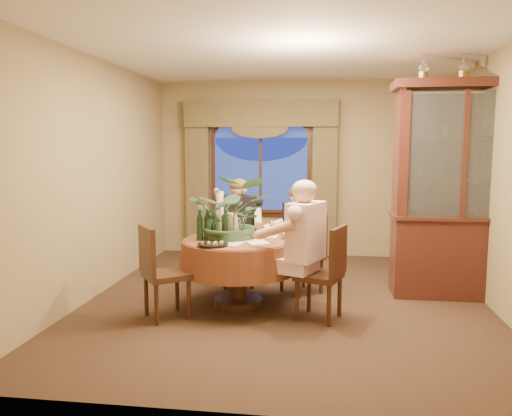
# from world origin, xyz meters

# --- Properties ---
(floor) EXTENTS (5.00, 5.00, 0.00)m
(floor) POSITION_xyz_m (0.00, 0.00, 0.00)
(floor) COLOR black
(floor) RESTS_ON ground
(wall_back) EXTENTS (4.50, 0.00, 4.50)m
(wall_back) POSITION_xyz_m (0.00, 2.50, 1.40)
(wall_back) COLOR olive
(wall_back) RESTS_ON ground
(wall_right) EXTENTS (0.00, 5.00, 5.00)m
(wall_right) POSITION_xyz_m (2.25, 0.00, 1.40)
(wall_right) COLOR olive
(wall_right) RESTS_ON ground
(ceiling) EXTENTS (5.00, 5.00, 0.00)m
(ceiling) POSITION_xyz_m (0.00, 0.00, 2.80)
(ceiling) COLOR white
(ceiling) RESTS_ON wall_back
(window) EXTENTS (1.62, 0.10, 1.32)m
(window) POSITION_xyz_m (-0.60, 2.43, 1.30)
(window) COLOR navy
(window) RESTS_ON wall_back
(arched_transom) EXTENTS (1.60, 0.06, 0.44)m
(arched_transom) POSITION_xyz_m (-0.60, 2.43, 2.08)
(arched_transom) COLOR navy
(arched_transom) RESTS_ON wall_back
(drapery_left) EXTENTS (0.38, 0.14, 2.32)m
(drapery_left) POSITION_xyz_m (-1.63, 2.38, 1.18)
(drapery_left) COLOR #4A3F25
(drapery_left) RESTS_ON floor
(drapery_right) EXTENTS (0.38, 0.14, 2.32)m
(drapery_right) POSITION_xyz_m (0.43, 2.38, 1.18)
(drapery_right) COLOR #4A3F25
(drapery_right) RESTS_ON floor
(swag_valance) EXTENTS (2.45, 0.16, 0.42)m
(swag_valance) POSITION_xyz_m (-0.60, 2.35, 2.28)
(swag_valance) COLOR #4A3F25
(swag_valance) RESTS_ON wall_back
(dining_table) EXTENTS (1.40, 1.40, 0.75)m
(dining_table) POSITION_xyz_m (-0.51, -0.25, 0.38)
(dining_table) COLOR maroon
(dining_table) RESTS_ON floor
(china_cabinet) EXTENTS (1.54, 0.61, 2.51)m
(china_cabinet) POSITION_xyz_m (1.96, 0.46, 1.25)
(china_cabinet) COLOR #361611
(china_cabinet) RESTS_ON floor
(oil_lamp_left) EXTENTS (0.11, 0.11, 0.34)m
(oil_lamp_left) POSITION_xyz_m (1.52, 0.46, 2.68)
(oil_lamp_left) COLOR #A5722D
(oil_lamp_left) RESTS_ON china_cabinet
(oil_lamp_center) EXTENTS (0.11, 0.11, 0.34)m
(oil_lamp_center) POSITION_xyz_m (1.96, 0.46, 2.68)
(oil_lamp_center) COLOR #A5722D
(oil_lamp_center) RESTS_ON china_cabinet
(oil_lamp_right) EXTENTS (0.11, 0.11, 0.34)m
(oil_lamp_right) POSITION_xyz_m (2.40, 0.46, 2.68)
(oil_lamp_right) COLOR #A5722D
(oil_lamp_right) RESTS_ON china_cabinet
(chair_right) EXTENTS (0.54, 0.54, 0.96)m
(chair_right) POSITION_xyz_m (0.38, -0.57, 0.48)
(chair_right) COLOR black
(chair_right) RESTS_ON floor
(chair_back_right) EXTENTS (0.59, 0.59, 0.96)m
(chair_back_right) POSITION_xyz_m (0.16, 0.34, 0.48)
(chair_back_right) COLOR black
(chair_back_right) RESTS_ON floor
(chair_back) EXTENTS (0.48, 0.48, 0.96)m
(chair_back) POSITION_xyz_m (-0.65, 0.56, 0.48)
(chair_back) COLOR black
(chair_back) RESTS_ON floor
(chair_front_left) EXTENTS (0.59, 0.59, 0.96)m
(chair_front_left) POSITION_xyz_m (-1.17, -0.75, 0.48)
(chair_front_left) COLOR black
(chair_front_left) RESTS_ON floor
(person_pink) EXTENTS (0.64, 0.66, 1.44)m
(person_pink) POSITION_xyz_m (0.24, -0.58, 0.72)
(person_pink) COLOR beige
(person_pink) RESTS_ON floor
(person_back) EXTENTS (0.55, 0.52, 1.37)m
(person_back) POSITION_xyz_m (-0.65, 0.61, 0.68)
(person_back) COLOR black
(person_back) RESTS_ON floor
(person_scarf) EXTENTS (0.62, 0.63, 1.31)m
(person_scarf) POSITION_xyz_m (0.14, 0.23, 0.66)
(person_scarf) COLOR black
(person_scarf) RESTS_ON floor
(stoneware_vase) EXTENTS (0.15, 0.15, 0.28)m
(stoneware_vase) POSITION_xyz_m (-0.59, -0.17, 0.89)
(stoneware_vase) COLOR tan
(stoneware_vase) RESTS_ON dining_table
(centerpiece_plant) EXTENTS (0.90, 1.01, 0.78)m
(centerpiece_plant) POSITION_xyz_m (-0.58, -0.17, 1.34)
(centerpiece_plant) COLOR #315130
(centerpiece_plant) RESTS_ON dining_table
(olive_bowl) EXTENTS (0.17, 0.17, 0.05)m
(olive_bowl) POSITION_xyz_m (-0.46, -0.29, 0.78)
(olive_bowl) COLOR #4B552A
(olive_bowl) RESTS_ON dining_table
(cheese_platter) EXTENTS (0.32, 0.32, 0.02)m
(cheese_platter) POSITION_xyz_m (-0.71, -0.64, 0.76)
(cheese_platter) COLOR black
(cheese_platter) RESTS_ON dining_table
(wine_bottle_0) EXTENTS (0.07, 0.07, 0.33)m
(wine_bottle_0) POSITION_xyz_m (-0.92, -0.13, 0.92)
(wine_bottle_0) COLOR tan
(wine_bottle_0) RESTS_ON dining_table
(wine_bottle_1) EXTENTS (0.07, 0.07, 0.33)m
(wine_bottle_1) POSITION_xyz_m (-0.64, -0.33, 0.92)
(wine_bottle_1) COLOR black
(wine_bottle_1) RESTS_ON dining_table
(wine_bottle_2) EXTENTS (0.07, 0.07, 0.33)m
(wine_bottle_2) POSITION_xyz_m (-0.92, -0.36, 0.92)
(wine_bottle_2) COLOR black
(wine_bottle_2) RESTS_ON dining_table
(wine_bottle_3) EXTENTS (0.07, 0.07, 0.33)m
(wine_bottle_3) POSITION_xyz_m (-0.81, -0.11, 0.92)
(wine_bottle_3) COLOR black
(wine_bottle_3) RESTS_ON dining_table
(wine_bottle_4) EXTENTS (0.07, 0.07, 0.33)m
(wine_bottle_4) POSITION_xyz_m (-0.85, -0.28, 0.92)
(wine_bottle_4) COLOR black
(wine_bottle_4) RESTS_ON dining_table
(wine_bottle_5) EXTENTS (0.07, 0.07, 0.33)m
(wine_bottle_5) POSITION_xyz_m (-0.72, -0.21, 0.92)
(wine_bottle_5) COLOR tan
(wine_bottle_5) RESTS_ON dining_table
(tasting_paper_0) EXTENTS (0.33, 0.36, 0.00)m
(tasting_paper_0) POSITION_xyz_m (-0.29, -0.40, 0.75)
(tasting_paper_0) COLOR white
(tasting_paper_0) RESTS_ON dining_table
(tasting_paper_1) EXTENTS (0.22, 0.31, 0.00)m
(tasting_paper_1) POSITION_xyz_m (-0.21, -0.00, 0.75)
(tasting_paper_1) COLOR white
(tasting_paper_1) RESTS_ON dining_table
(tasting_paper_2) EXTENTS (0.28, 0.34, 0.00)m
(tasting_paper_2) POSITION_xyz_m (-0.53, -0.49, 0.75)
(tasting_paper_2) COLOR white
(tasting_paper_2) RESTS_ON dining_table
(wine_glass_person_pink) EXTENTS (0.07, 0.07, 0.18)m
(wine_glass_person_pink) POSITION_xyz_m (-0.12, -0.42, 0.84)
(wine_glass_person_pink) COLOR silver
(wine_glass_person_pink) RESTS_ON dining_table
(wine_glass_person_back) EXTENTS (0.07, 0.07, 0.18)m
(wine_glass_person_back) POSITION_xyz_m (-0.58, 0.18, 0.84)
(wine_glass_person_back) COLOR silver
(wine_glass_person_back) RESTS_ON dining_table
(wine_glass_person_scarf) EXTENTS (0.07, 0.07, 0.18)m
(wine_glass_person_scarf) POSITION_xyz_m (-0.17, 0.00, 0.84)
(wine_glass_person_scarf) COLOR silver
(wine_glass_person_scarf) RESTS_ON dining_table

